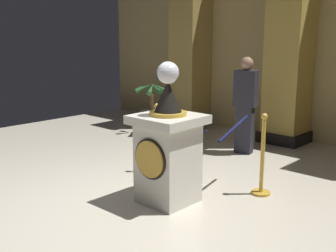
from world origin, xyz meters
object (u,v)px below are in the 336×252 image
object	(u,v)px
pedestal_clock	(168,148)
bystander_guest	(245,103)
stanchion_far	(157,148)
potted_palm_left	(152,116)
stanchion_near	(262,166)

from	to	relation	value
pedestal_clock	bystander_guest	bearing A→B (deg)	101.78
stanchion_far	bystander_guest	size ratio (longest dim) A/B	0.63
pedestal_clock	potted_palm_left	bearing A→B (deg)	137.94
bystander_guest	pedestal_clock	bearing A→B (deg)	-78.22
potted_palm_left	bystander_guest	xyz separation A→B (m)	(2.17, 0.02, 0.50)
stanchion_far	potted_palm_left	world-z (taller)	potted_palm_left
pedestal_clock	bystander_guest	xyz separation A→B (m)	(-0.51, 2.43, 0.19)
stanchion_near	bystander_guest	bearing A→B (deg)	129.26
stanchion_far	stanchion_near	bearing A→B (deg)	8.68
stanchion_near	stanchion_far	xyz separation A→B (m)	(-1.57, -0.24, -0.01)
stanchion_far	bystander_guest	distance (m)	1.82
pedestal_clock	stanchion_far	bearing A→B (deg)	140.45
potted_palm_left	bystander_guest	bearing A→B (deg)	0.45
pedestal_clock	stanchion_far	world-z (taller)	pedestal_clock
pedestal_clock	bystander_guest	world-z (taller)	pedestal_clock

